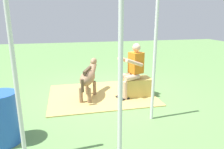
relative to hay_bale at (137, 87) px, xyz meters
The scene contains 9 objects.
ground_plane 0.82m from the hay_bale, 18.68° to the right, with size 24.00×24.00×0.00m, color #608C4C.
hay_patch 0.95m from the hay_bale, 15.18° to the right, with size 2.65×2.08×0.02m, color tan.
hay_bale is the anchor object (origin of this frame).
person_seated 0.54m from the hay_bale, 14.03° to the left, with size 0.72×0.56×1.36m.
pony_standing 1.28m from the hay_bale, ahead, with size 0.67×1.29×0.91m.
water_barrel 3.20m from the hay_bale, 28.38° to the left, with size 0.53×0.53×0.85m, color blue.
tent_pole_left 1.60m from the hay_bale, 83.88° to the left, with size 0.06×0.06×2.38m, color silver.
tent_pole_right 3.31m from the hay_bale, 40.49° to the left, with size 0.06×0.06×2.38m, color silver.
tent_pole_mid 2.94m from the hay_bale, 65.90° to the left, with size 0.06×0.06×2.38m, color silver.
Camera 1 is at (1.03, 5.13, 1.99)m, focal length 33.83 mm.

